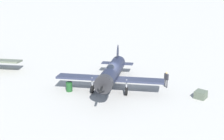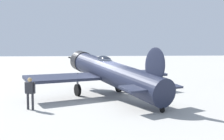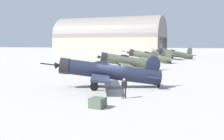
{
  "view_description": "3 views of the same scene",
  "coord_description": "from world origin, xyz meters",
  "px_view_note": "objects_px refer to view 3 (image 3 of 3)",
  "views": [
    {
      "loc": [
        -30.7,
        -13.06,
        13.97
      ],
      "look_at": [
        0.0,
        0.0,
        1.8
      ],
      "focal_mm": 58.04,
      "sensor_mm": 36.0,
      "label": 1
    },
    {
      "loc": [
        15.3,
        -4.6,
        2.91
      ],
      "look_at": [
        0.0,
        0.0,
        1.8
      ],
      "focal_mm": 40.03,
      "sensor_mm": 36.0,
      "label": 2
    },
    {
      "loc": [
        5.57,
        -27.18,
        4.57
      ],
      "look_at": [
        0.0,
        0.0,
        1.8
      ],
      "focal_mm": 44.8,
      "sensor_mm": 36.0,
      "label": 3
    }
  ],
  "objects_px": {
    "airplane_foreground": "(107,72)",
    "airplane_mid_apron": "(127,61)",
    "airplane_outer_stand": "(174,54)",
    "fuel_drum": "(96,78)",
    "airplane_far_line": "(149,56)",
    "ground_crew_mechanic": "(124,86)",
    "equipment_crate": "(98,103)"
  },
  "relations": [
    {
      "from": "airplane_foreground",
      "to": "airplane_outer_stand",
      "type": "relative_size",
      "value": 1.08
    },
    {
      "from": "airplane_foreground",
      "to": "airplane_far_line",
      "type": "height_order",
      "value": "airplane_foreground"
    },
    {
      "from": "airplane_mid_apron",
      "to": "equipment_crate",
      "type": "relative_size",
      "value": 11.1
    },
    {
      "from": "airplane_foreground",
      "to": "ground_crew_mechanic",
      "type": "xyz_separation_m",
      "value": [
        2.52,
        -4.85,
        -0.64
      ]
    },
    {
      "from": "equipment_crate",
      "to": "airplane_far_line",
      "type": "bearing_deg",
      "value": 89.37
    },
    {
      "from": "airplane_foreground",
      "to": "airplane_outer_stand",
      "type": "xyz_separation_m",
      "value": [
        7.33,
        49.86,
        -0.13
      ]
    },
    {
      "from": "airplane_far_line",
      "to": "ground_crew_mechanic",
      "type": "bearing_deg",
      "value": 91.54
    },
    {
      "from": "airplane_far_line",
      "to": "airplane_mid_apron",
      "type": "bearing_deg",
      "value": 82.38
    },
    {
      "from": "fuel_drum",
      "to": "ground_crew_mechanic",
      "type": "bearing_deg",
      "value": -61.14
    },
    {
      "from": "airplane_far_line",
      "to": "equipment_crate",
      "type": "relative_size",
      "value": 9.53
    },
    {
      "from": "airplane_foreground",
      "to": "fuel_drum",
      "type": "xyz_separation_m",
      "value": [
        -2.1,
        3.53,
        -1.18
      ]
    },
    {
      "from": "fuel_drum",
      "to": "airplane_outer_stand",
      "type": "bearing_deg",
      "value": 78.5
    },
    {
      "from": "airplane_foreground",
      "to": "ground_crew_mechanic",
      "type": "relative_size",
      "value": 7.18
    },
    {
      "from": "airplane_foreground",
      "to": "airplane_mid_apron",
      "type": "bearing_deg",
      "value": -102.43
    },
    {
      "from": "airplane_far_line",
      "to": "ground_crew_mechanic",
      "type": "xyz_separation_m",
      "value": [
        0.82,
        -39.2,
        -0.48
      ]
    },
    {
      "from": "airplane_far_line",
      "to": "fuel_drum",
      "type": "distance_m",
      "value": 31.07
    },
    {
      "from": "airplane_outer_stand",
      "to": "ground_crew_mechanic",
      "type": "xyz_separation_m",
      "value": [
        -4.81,
        -54.71,
        -0.52
      ]
    },
    {
      "from": "airplane_outer_stand",
      "to": "fuel_drum",
      "type": "bearing_deg",
      "value": 59.98
    },
    {
      "from": "airplane_foreground",
      "to": "airplane_mid_apron",
      "type": "distance_m",
      "value": 17.79
    },
    {
      "from": "airplane_outer_stand",
      "to": "fuel_drum",
      "type": "xyz_separation_m",
      "value": [
        -9.43,
        -46.33,
        -1.05
      ]
    },
    {
      "from": "airplane_outer_stand",
      "to": "equipment_crate",
      "type": "bearing_deg",
      "value": 65.51
    },
    {
      "from": "airplane_outer_stand",
      "to": "equipment_crate",
      "type": "relative_size",
      "value": 9.17
    },
    {
      "from": "airplane_mid_apron",
      "to": "fuel_drum",
      "type": "distance_m",
      "value": 14.36
    },
    {
      "from": "airplane_mid_apron",
      "to": "equipment_crate",
      "type": "xyz_separation_m",
      "value": [
        1.85,
        -26.27,
        -1.11
      ]
    },
    {
      "from": "airplane_foreground",
      "to": "equipment_crate",
      "type": "relative_size",
      "value": 9.88
    },
    {
      "from": "ground_crew_mechanic",
      "to": "equipment_crate",
      "type": "bearing_deg",
      "value": 106.66
    },
    {
      "from": "airplane_foreground",
      "to": "airplane_far_line",
      "type": "relative_size",
      "value": 1.04
    },
    {
      "from": "airplane_foreground",
      "to": "airplane_outer_stand",
      "type": "distance_m",
      "value": 50.4
    },
    {
      "from": "airplane_mid_apron",
      "to": "ground_crew_mechanic",
      "type": "bearing_deg",
      "value": 82.39
    },
    {
      "from": "ground_crew_mechanic",
      "to": "fuel_drum",
      "type": "height_order",
      "value": "ground_crew_mechanic"
    },
    {
      "from": "ground_crew_mechanic",
      "to": "airplane_mid_apron",
      "type": "bearing_deg",
      "value": -45.94
    },
    {
      "from": "airplane_mid_apron",
      "to": "airplane_outer_stand",
      "type": "xyz_separation_m",
      "value": [
        7.95,
        32.08,
        0.04
      ]
    }
  ]
}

